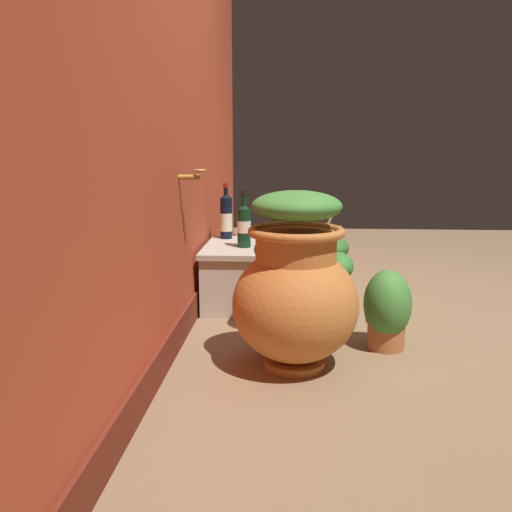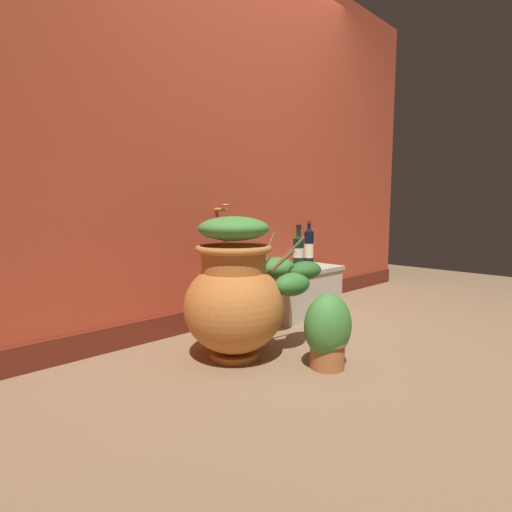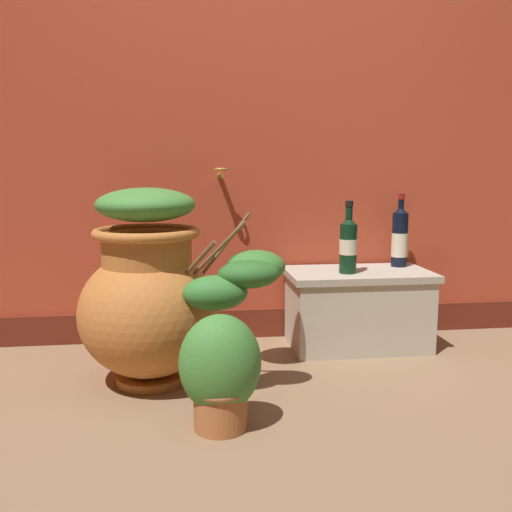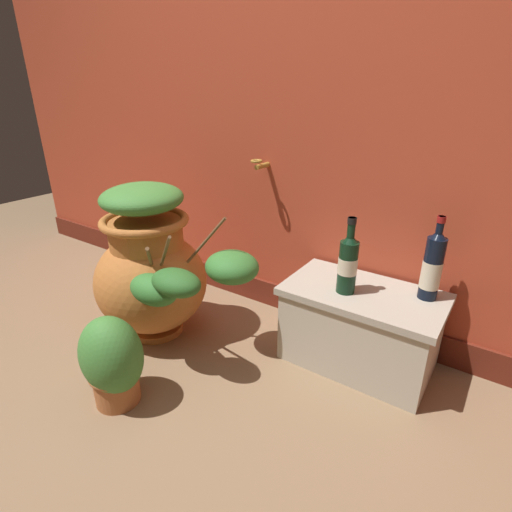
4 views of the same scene
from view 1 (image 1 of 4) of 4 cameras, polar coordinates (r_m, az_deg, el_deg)
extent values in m
plane|color=#896B4C|center=(2.83, 15.61, -7.75)|extent=(7.00, 7.00, 0.00)
cube|color=#B74228|center=(2.71, -10.01, 19.58)|extent=(4.40, 0.20, 2.60)
cube|color=maroon|center=(2.79, -7.02, -6.17)|extent=(4.40, 0.02, 0.14)
cylinder|color=#B28433|center=(2.50, -7.07, 8.29)|extent=(0.02, 0.10, 0.02)
torus|color=#B28433|center=(2.49, -5.95, 9.00)|extent=(0.06, 0.06, 0.01)
cylinder|color=#C17033|center=(2.32, 4.08, -11.19)|extent=(0.26, 0.26, 0.03)
ellipsoid|color=#C17033|center=(2.24, 4.17, -5.17)|extent=(0.52, 0.52, 0.48)
cylinder|color=#C17033|center=(2.18, 4.26, 0.79)|extent=(0.33, 0.33, 0.14)
torus|color=#C17033|center=(2.17, 4.29, 2.59)|extent=(0.39, 0.39, 0.04)
cylinder|color=brown|center=(2.44, 7.25, 2.43)|extent=(0.19, 0.11, 0.21)
ellipsoid|color=#2D6628|center=(2.55, 8.17, 0.87)|extent=(0.22, 0.15, 0.10)
cylinder|color=brown|center=(2.38, 7.87, 1.44)|extent=(0.12, 0.11, 0.14)
ellipsoid|color=#387A33|center=(2.45, 8.64, -1.02)|extent=(0.23, 0.14, 0.12)
cylinder|color=brown|center=(2.47, 2.71, 2.37)|extent=(0.20, 0.06, 0.24)
ellipsoid|color=#387A33|center=(2.61, 2.16, 0.70)|extent=(0.24, 0.22, 0.13)
ellipsoid|color=#428438|center=(2.16, 4.33, 5.29)|extent=(0.36, 0.36, 0.12)
cube|color=beige|center=(3.16, -1.97, -1.97)|extent=(0.61, 0.35, 0.35)
cube|color=#AEA592|center=(3.13, -1.99, 0.91)|extent=(0.64, 0.37, 0.03)
cylinder|color=black|center=(3.04, -1.28, 2.97)|extent=(0.08, 0.08, 0.22)
cone|color=black|center=(3.02, -1.29, 5.26)|extent=(0.08, 0.08, 0.04)
cylinder|color=black|center=(3.02, -1.29, 5.95)|extent=(0.03, 0.03, 0.10)
cylinder|color=black|center=(3.02, -1.29, 6.67)|extent=(0.04, 0.04, 0.02)
cylinder|color=beige|center=(3.04, -1.28, 3.13)|extent=(0.08, 0.08, 0.07)
cylinder|color=black|center=(3.34, -3.18, 4.02)|extent=(0.07, 0.07, 0.25)
cone|color=black|center=(3.32, -3.21, 6.41)|extent=(0.07, 0.07, 0.04)
cylinder|color=black|center=(3.32, -3.21, 6.93)|extent=(0.03, 0.03, 0.09)
cylinder|color=maroon|center=(3.32, -3.22, 7.46)|extent=(0.03, 0.03, 0.02)
cylinder|color=beige|center=(3.34, -3.18, 3.61)|extent=(0.07, 0.07, 0.11)
cylinder|color=#B26638|center=(2.57, 13.60, -7.94)|extent=(0.17, 0.17, 0.14)
torus|color=#A45D33|center=(2.55, 13.66, -6.67)|extent=(0.19, 0.19, 0.02)
ellipsoid|color=#428438|center=(2.52, 13.75, -4.92)|extent=(0.26, 0.21, 0.31)
camera|label=2|loc=(1.77, 64.81, 0.33)|focal=27.61mm
camera|label=3|loc=(3.12, 47.04, 6.07)|focal=39.76mm
camera|label=4|loc=(3.70, 22.32, 14.16)|focal=27.96mm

